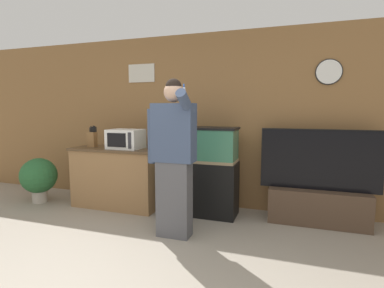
% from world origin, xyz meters
% --- Properties ---
extents(wall_back_paneled, '(10.00, 0.08, 2.60)m').
position_xyz_m(wall_back_paneled, '(0.00, 2.61, 1.30)').
color(wall_back_paneled, olive).
rests_on(wall_back_paneled, ground_plane).
extents(counter_island, '(1.35, 0.56, 0.90)m').
position_xyz_m(counter_island, '(-1.20, 2.05, 0.45)').
color(counter_island, olive).
rests_on(counter_island, ground_plane).
extents(microwave, '(0.48, 0.38, 0.28)m').
position_xyz_m(microwave, '(-1.03, 2.04, 1.04)').
color(microwave, white).
rests_on(microwave, counter_island).
extents(knife_block, '(0.12, 0.10, 0.33)m').
position_xyz_m(knife_block, '(-1.61, 2.04, 1.03)').
color(knife_block, brown).
rests_on(knife_block, counter_island).
extents(aquarium_on_stand, '(0.93, 0.43, 1.23)m').
position_xyz_m(aquarium_on_stand, '(0.14, 2.15, 0.62)').
color(aquarium_on_stand, black).
rests_on(aquarium_on_stand, ground_plane).
extents(tv_on_stand, '(1.47, 0.40, 1.23)m').
position_xyz_m(tv_on_stand, '(1.64, 2.28, 0.36)').
color(tv_on_stand, '#4C3828').
rests_on(tv_on_stand, ground_plane).
extents(person_standing, '(0.57, 0.43, 1.82)m').
position_xyz_m(person_standing, '(0.02, 1.33, 0.95)').
color(person_standing, '#515156').
rests_on(person_standing, ground_plane).
extents(potted_plant, '(0.56, 0.56, 0.71)m').
position_xyz_m(potted_plant, '(-2.50, 1.84, 0.41)').
color(potted_plant, '#B2A899').
rests_on(potted_plant, ground_plane).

